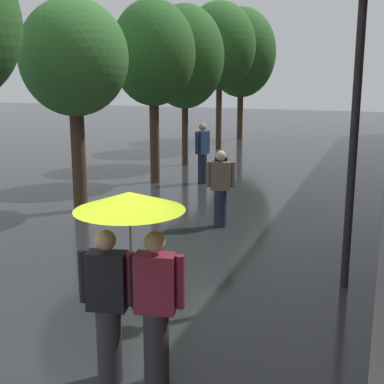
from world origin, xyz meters
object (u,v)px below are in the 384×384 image
(street_lamp_post, at_px, (356,113))
(couple_under_umbrella, at_px, (131,260))
(pedestrian_walking_far, at_px, (221,186))
(street_tree_5, at_px, (241,53))
(street_tree_1, at_px, (74,59))
(street_tree_3, at_px, (185,57))
(pedestrian_walking_midground, at_px, (202,153))
(street_tree_4, at_px, (220,46))
(street_tree_2, at_px, (153,54))

(street_lamp_post, bearing_deg, couple_under_umbrella, -118.70)
(pedestrian_walking_far, bearing_deg, street_tree_5, 103.62)
(street_tree_1, bearing_deg, street_tree_3, 89.24)
(street_tree_3, bearing_deg, street_tree_5, 90.73)
(pedestrian_walking_midground, bearing_deg, street_tree_4, 103.59)
(pedestrian_walking_far, bearing_deg, street_tree_2, 130.46)
(street_tree_1, height_order, street_tree_4, street_tree_4)
(street_tree_4, height_order, couple_under_umbrella, street_tree_4)
(street_tree_1, distance_m, street_tree_2, 3.54)
(street_tree_5, relative_size, pedestrian_walking_far, 3.74)
(couple_under_umbrella, bearing_deg, street_tree_3, 108.55)
(street_tree_1, xyz_separation_m, street_tree_4, (-0.01, 10.62, 0.68))
(street_tree_3, height_order, pedestrian_walking_midground, street_tree_3)
(street_tree_1, distance_m, couple_under_umbrella, 7.51)
(street_tree_4, xyz_separation_m, street_tree_5, (0.00, 3.31, -0.16))
(street_tree_1, relative_size, street_tree_5, 0.79)
(street_tree_2, bearing_deg, pedestrian_walking_midground, 15.12)
(street_tree_2, height_order, street_tree_5, street_tree_5)
(street_tree_2, height_order, street_tree_4, street_tree_4)
(street_tree_4, relative_size, street_lamp_post, 1.31)
(street_tree_5, relative_size, couple_under_umbrella, 2.92)
(street_tree_2, xyz_separation_m, street_tree_5, (-0.31, 10.40, 0.32))
(pedestrian_walking_midground, bearing_deg, street_lamp_post, -54.99)
(street_tree_1, xyz_separation_m, street_tree_3, (0.09, 6.51, 0.18))
(street_lamp_post, bearing_deg, street_tree_5, 110.35)
(street_lamp_post, xyz_separation_m, pedestrian_walking_midground, (-4.46, 6.36, -1.71))
(street_tree_2, bearing_deg, couple_under_umbrella, -67.23)
(street_tree_3, bearing_deg, street_tree_4, 91.35)
(street_tree_2, relative_size, street_tree_4, 0.87)
(street_tree_2, height_order, street_lamp_post, street_tree_2)
(street_tree_2, relative_size, street_tree_5, 0.86)
(street_tree_2, height_order, pedestrian_walking_far, street_tree_2)
(street_tree_1, distance_m, street_tree_5, 13.94)
(street_tree_4, height_order, street_lamp_post, street_tree_4)
(pedestrian_walking_midground, bearing_deg, street_tree_3, 120.25)
(couple_under_umbrella, xyz_separation_m, pedestrian_walking_far, (-0.85, 5.75, -0.49))
(street_tree_1, relative_size, street_tree_3, 0.89)
(street_tree_3, distance_m, street_tree_5, 7.42)
(street_tree_4, xyz_separation_m, couple_under_umbrella, (4.24, -16.47, -2.73))
(street_tree_5, distance_m, pedestrian_walking_far, 14.75)
(street_tree_1, bearing_deg, street_lamp_post, -22.22)
(couple_under_umbrella, distance_m, pedestrian_walking_far, 5.84)
(street_tree_3, height_order, street_tree_5, street_tree_5)
(street_lamp_post, bearing_deg, street_tree_4, 114.92)
(street_tree_4, relative_size, pedestrian_walking_far, 3.67)
(street_tree_1, xyz_separation_m, street_tree_5, (-0.01, 13.93, 0.52))
(street_tree_4, xyz_separation_m, pedestrian_walking_far, (3.40, -10.72, -3.23))
(street_tree_4, xyz_separation_m, street_lamp_post, (6.09, -13.10, -1.49))
(pedestrian_walking_far, bearing_deg, pedestrian_walking_midground, 113.98)
(street_tree_1, height_order, street_lamp_post, street_tree_1)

